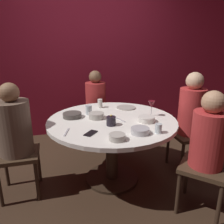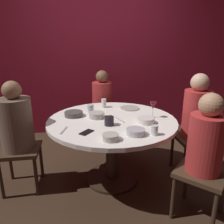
# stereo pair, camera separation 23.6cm
# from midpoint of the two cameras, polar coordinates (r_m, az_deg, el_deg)

# --- Properties ---
(ground_plane) EXTENTS (8.00, 8.00, 0.00)m
(ground_plane) POSITION_cam_midpoint_polar(r_m,az_deg,el_deg) (2.72, -2.59, -16.67)
(ground_plane) COLOR #382619
(back_wall) EXTENTS (6.00, 0.10, 2.60)m
(back_wall) POSITION_cam_midpoint_polar(r_m,az_deg,el_deg) (3.82, -8.07, 14.01)
(back_wall) COLOR maroon
(back_wall) RESTS_ON ground
(dining_table) EXTENTS (1.37, 1.37, 0.74)m
(dining_table) POSITION_cam_midpoint_polar(r_m,az_deg,el_deg) (2.43, -2.78, -5.12)
(dining_table) COLOR white
(dining_table) RESTS_ON ground
(seated_diner_left) EXTENTS (0.40, 0.40, 1.17)m
(seated_diner_left) POSITION_cam_midpoint_polar(r_m,az_deg,el_deg) (2.40, -26.33, -3.96)
(seated_diner_left) COLOR #3F2D1E
(seated_diner_left) RESTS_ON ground
(seated_diner_back) EXTENTS (0.40, 0.40, 1.14)m
(seated_diner_back) POSITION_cam_midpoint_polar(r_m,az_deg,el_deg) (3.28, -6.24, 2.90)
(seated_diner_back) COLOR #3F2D1E
(seated_diner_back) RESTS_ON ground
(seated_diner_right) EXTENTS (0.40, 0.40, 1.20)m
(seated_diner_right) POSITION_cam_midpoint_polar(r_m,az_deg,el_deg) (2.73, 17.33, -0.01)
(seated_diner_right) COLOR #3F2D1E
(seated_diner_right) RESTS_ON ground
(seated_diner_front_right) EXTENTS (0.57, 0.57, 1.15)m
(seated_diner_front_right) POSITION_cam_midpoint_polar(r_m,az_deg,el_deg) (2.06, 20.38, -6.92)
(seated_diner_front_right) COLOR #3F2D1E
(seated_diner_front_right) RESTS_ON ground
(candle_holder) EXTENTS (0.09, 0.09, 0.11)m
(candle_holder) POSITION_cam_midpoint_polar(r_m,az_deg,el_deg) (2.20, -3.31, -2.34)
(candle_holder) COLOR black
(candle_holder) RESTS_ON dining_table
(wine_glass) EXTENTS (0.08, 0.08, 0.18)m
(wine_glass) POSITION_cam_midpoint_polar(r_m,az_deg,el_deg) (2.46, 7.39, 1.74)
(wine_glass) COLOR silver
(wine_glass) RESTS_ON dining_table
(dinner_plate) EXTENTS (0.23, 0.23, 0.01)m
(dinner_plate) POSITION_cam_midpoint_polar(r_m,az_deg,el_deg) (2.77, 1.17, 1.09)
(dinner_plate) COLOR #B2ADA3
(dinner_plate) RESTS_ON dining_table
(cell_phone) EXTENTS (0.14, 0.15, 0.01)m
(cell_phone) POSITION_cam_midpoint_polar(r_m,az_deg,el_deg) (2.04, -8.80, -5.45)
(cell_phone) COLOR black
(cell_phone) RESTS_ON dining_table
(bowl_serving_large) EXTENTS (0.17, 0.17, 0.05)m
(bowl_serving_large) POSITION_cam_midpoint_polar(r_m,az_deg,el_deg) (2.01, 3.87, -4.86)
(bowl_serving_large) COLOR #B7B7BC
(bowl_serving_large) RESTS_ON dining_table
(bowl_salad_center) EXTENTS (0.20, 0.20, 0.05)m
(bowl_salad_center) POSITION_cam_midpoint_polar(r_m,az_deg,el_deg) (2.49, -12.82, -0.84)
(bowl_salad_center) COLOR #4C4742
(bowl_salad_center) RESTS_ON dining_table
(bowl_small_white) EXTENTS (0.17, 0.17, 0.06)m
(bowl_small_white) POSITION_cam_midpoint_polar(r_m,az_deg,el_deg) (2.41, -6.82, -0.98)
(bowl_small_white) COLOR #B2ADA3
(bowl_small_white) RESTS_ON dining_table
(bowl_sauce_side) EXTENTS (0.14, 0.14, 0.05)m
(bowl_sauce_side) POSITION_cam_midpoint_polar(r_m,az_deg,el_deg) (1.88, -2.27, -6.49)
(bowl_sauce_side) COLOR #B2ADA3
(bowl_sauce_side) RESTS_ON dining_table
(bowl_rice_portion) EXTENTS (0.17, 0.17, 0.06)m
(bowl_rice_portion) POSITION_cam_midpoint_polar(r_m,az_deg,el_deg) (2.31, 5.93, -1.87)
(bowl_rice_portion) COLOR silver
(bowl_rice_portion) RESTS_ON dining_table
(cup_near_candle) EXTENTS (0.07, 0.07, 0.10)m
(cup_near_candle) POSITION_cam_midpoint_polar(r_m,az_deg,el_deg) (2.55, -8.62, 0.51)
(cup_near_candle) COLOR silver
(cup_near_candle) RESTS_ON dining_table
(cup_by_left_diner) EXTENTS (0.06, 0.06, 0.11)m
(cup_by_left_diner) POSITION_cam_midpoint_polar(r_m,az_deg,el_deg) (2.79, -5.50, 2.17)
(cup_by_left_diner) COLOR silver
(cup_by_left_diner) RESTS_ON dining_table
(cup_by_right_diner) EXTENTS (0.06, 0.06, 0.09)m
(cup_by_right_diner) POSITION_cam_midpoint_polar(r_m,az_deg,el_deg) (2.03, 8.55, -4.25)
(cup_by_right_diner) COLOR silver
(cup_by_right_diner) RESTS_ON dining_table
(fork_near_plate) EXTENTS (0.08, 0.17, 0.01)m
(fork_near_plate) POSITION_cam_midpoint_polar(r_m,az_deg,el_deg) (2.36, -0.85, -1.98)
(fork_near_plate) COLOR #B7B7BC
(fork_near_plate) RESTS_ON dining_table
(knife_near_plate) EXTENTS (0.07, 0.18, 0.01)m
(knife_near_plate) POSITION_cam_midpoint_polar(r_m,az_deg,el_deg) (2.11, -14.74, -5.06)
(knife_near_plate) COLOR #B7B7BC
(knife_near_plate) RESTS_ON dining_table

